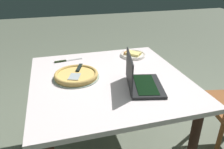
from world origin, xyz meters
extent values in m
cube|color=silver|center=(0.00, 0.00, 0.71)|extent=(1.07, 1.06, 0.03)
cylinder|color=#351E16|center=(0.43, -0.43, 0.35)|extent=(0.06, 0.06, 0.69)
cylinder|color=#351E16|center=(0.43, 0.43, 0.35)|extent=(0.06, 0.06, 0.69)
cube|color=black|center=(-0.19, -0.19, 0.73)|extent=(0.34, 0.27, 0.02)
cube|color=black|center=(-0.19, -0.19, 0.75)|extent=(0.29, 0.19, 0.00)
cube|color=black|center=(-0.17, -0.09, 0.84)|extent=(0.30, 0.08, 0.20)
cube|color=black|center=(-0.17, -0.09, 0.84)|extent=(0.27, 0.07, 0.18)
cylinder|color=white|center=(0.35, -0.30, 0.73)|extent=(0.22, 0.22, 0.01)
torus|color=silver|center=(0.35, -0.30, 0.74)|extent=(0.21, 0.21, 0.01)
cube|color=#E5CF74|center=(0.35, -0.30, 0.75)|extent=(0.15, 0.15, 0.02)
cube|color=tan|center=(0.39, -0.26, 0.75)|extent=(0.07, 0.08, 0.03)
cylinder|color=#91A597|center=(0.06, 0.22, 0.73)|extent=(0.32, 0.32, 0.01)
cylinder|color=#E2B55D|center=(0.06, 0.22, 0.74)|extent=(0.29, 0.29, 0.02)
torus|color=tan|center=(0.06, 0.22, 0.75)|extent=(0.30, 0.30, 0.02)
cube|color=#AAB4B8|center=(0.02, 0.24, 0.76)|extent=(0.12, 0.10, 0.00)
cube|color=black|center=(0.15, 0.19, 0.76)|extent=(0.12, 0.07, 0.01)
cube|color=#BCBAB8|center=(0.40, 0.21, 0.73)|extent=(0.04, 0.17, 0.00)
cube|color=black|center=(0.38, 0.31, 0.73)|extent=(0.03, 0.10, 0.01)
cylinder|color=brown|center=(0.04, -0.83, 0.21)|extent=(0.03, 0.03, 0.42)
cylinder|color=brown|center=(-0.33, -0.75, 0.21)|extent=(0.03, 0.03, 0.42)
camera|label=1|loc=(-1.33, 0.35, 1.42)|focal=35.50mm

